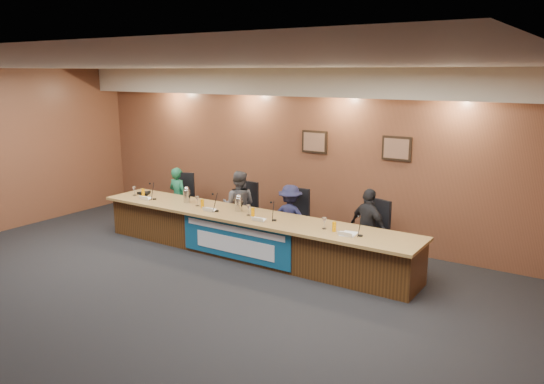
{
  "coord_description": "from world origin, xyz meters",
  "views": [
    {
      "loc": [
        5.15,
        -4.73,
        3.13
      ],
      "look_at": [
        0.26,
        2.73,
        1.1
      ],
      "focal_mm": 35.0,
      "sensor_mm": 36.0,
      "label": 1
    }
  ],
  "objects_px": {
    "banner": "(235,241)",
    "panelist_a": "(178,197)",
    "office_chair_a": "(182,203)",
    "panelist_c": "(290,218)",
    "office_chair_c": "(293,223)",
    "panelist_d": "(368,228)",
    "carafe_left": "(187,196)",
    "office_chair_b": "(242,213)",
    "dais_body": "(249,236)",
    "office_chair_d": "(370,236)",
    "speakerphone": "(145,193)",
    "panelist_b": "(239,205)",
    "carafe_mid": "(239,205)"
  },
  "relations": [
    {
      "from": "office_chair_c",
      "to": "panelist_d",
      "type": "bearing_deg",
      "value": -5.72
    },
    {
      "from": "office_chair_a",
      "to": "office_chair_d",
      "type": "relative_size",
      "value": 1.0
    },
    {
      "from": "panelist_c",
      "to": "office_chair_b",
      "type": "xyz_separation_m",
      "value": [
        -1.14,
        0.1,
        -0.12
      ]
    },
    {
      "from": "dais_body",
      "to": "panelist_a",
      "type": "distance_m",
      "value": 2.37
    },
    {
      "from": "panelist_c",
      "to": "office_chair_c",
      "type": "distance_m",
      "value": 0.15
    },
    {
      "from": "speakerphone",
      "to": "carafe_left",
      "type": "bearing_deg",
      "value": -1.57
    },
    {
      "from": "speakerphone",
      "to": "office_chair_d",
      "type": "bearing_deg",
      "value": 8.82
    },
    {
      "from": "carafe_mid",
      "to": "speakerphone",
      "type": "relative_size",
      "value": 0.72
    },
    {
      "from": "office_chair_c",
      "to": "speakerphone",
      "type": "relative_size",
      "value": 1.5
    },
    {
      "from": "office_chair_a",
      "to": "office_chair_c",
      "type": "distance_m",
      "value": 2.69
    },
    {
      "from": "office_chair_a",
      "to": "office_chair_b",
      "type": "bearing_deg",
      "value": -24.16
    },
    {
      "from": "panelist_c",
      "to": "office_chair_a",
      "type": "bearing_deg",
      "value": -13.39
    },
    {
      "from": "banner",
      "to": "panelist_a",
      "type": "xyz_separation_m",
      "value": [
        -2.26,
        1.07,
        0.24
      ]
    },
    {
      "from": "panelist_b",
      "to": "office_chair_d",
      "type": "height_order",
      "value": "panelist_b"
    },
    {
      "from": "office_chair_a",
      "to": "office_chair_b",
      "type": "xyz_separation_m",
      "value": [
        1.56,
        0.0,
        0.0
      ]
    },
    {
      "from": "banner",
      "to": "office_chair_b",
      "type": "height_order",
      "value": "banner"
    },
    {
      "from": "carafe_mid",
      "to": "office_chair_d",
      "type": "bearing_deg",
      "value": 17.91
    },
    {
      "from": "dais_body",
      "to": "panelist_b",
      "type": "xyz_separation_m",
      "value": [
        -0.71,
        0.65,
        0.31
      ]
    },
    {
      "from": "panelist_d",
      "to": "office_chair_d",
      "type": "xyz_separation_m",
      "value": [
        0.0,
        0.1,
        -0.17
      ]
    },
    {
      "from": "office_chair_c",
      "to": "speakerphone",
      "type": "bearing_deg",
      "value": -168.84
    },
    {
      "from": "office_chair_d",
      "to": "carafe_left",
      "type": "bearing_deg",
      "value": -149.97
    },
    {
      "from": "dais_body",
      "to": "banner",
      "type": "height_order",
      "value": "banner"
    },
    {
      "from": "panelist_b",
      "to": "speakerphone",
      "type": "height_order",
      "value": "panelist_b"
    },
    {
      "from": "panelist_d",
      "to": "office_chair_b",
      "type": "height_order",
      "value": "panelist_d"
    },
    {
      "from": "carafe_left",
      "to": "carafe_mid",
      "type": "height_order",
      "value": "carafe_left"
    },
    {
      "from": "dais_body",
      "to": "office_chair_d",
      "type": "distance_m",
      "value": 2.07
    },
    {
      "from": "banner",
      "to": "panelist_c",
      "type": "height_order",
      "value": "panelist_c"
    },
    {
      "from": "carafe_mid",
      "to": "office_chair_c",
      "type": "bearing_deg",
      "value": 45.65
    },
    {
      "from": "panelist_b",
      "to": "banner",
      "type": "bearing_deg",
      "value": 101.34
    },
    {
      "from": "office_chair_b",
      "to": "office_chair_c",
      "type": "xyz_separation_m",
      "value": [
        1.14,
        0.0,
        0.0
      ]
    },
    {
      "from": "office_chair_d",
      "to": "panelist_a",
      "type": "bearing_deg",
      "value": -160.87
    },
    {
      "from": "panelist_c",
      "to": "carafe_left",
      "type": "relative_size",
      "value": 5.08
    },
    {
      "from": "panelist_b",
      "to": "panelist_d",
      "type": "height_order",
      "value": "panelist_b"
    },
    {
      "from": "banner",
      "to": "carafe_left",
      "type": "relative_size",
      "value": 9.39
    },
    {
      "from": "dais_body",
      "to": "office_chair_c",
      "type": "distance_m",
      "value": 0.88
    },
    {
      "from": "panelist_a",
      "to": "office_chair_b",
      "type": "height_order",
      "value": "panelist_a"
    },
    {
      "from": "carafe_left",
      "to": "dais_body",
      "type": "bearing_deg",
      "value": -0.89
    },
    {
      "from": "panelist_c",
      "to": "office_chair_b",
      "type": "distance_m",
      "value": 1.15
    },
    {
      "from": "banner",
      "to": "panelist_b",
      "type": "relative_size",
      "value": 1.66
    },
    {
      "from": "panelist_a",
      "to": "carafe_left",
      "type": "relative_size",
      "value": 5.28
    },
    {
      "from": "office_chair_b",
      "to": "carafe_mid",
      "type": "bearing_deg",
      "value": -53.44
    },
    {
      "from": "panelist_a",
      "to": "office_chair_a",
      "type": "xyz_separation_m",
      "value": [
        0.0,
        0.1,
        -0.14
      ]
    },
    {
      "from": "carafe_left",
      "to": "speakerphone",
      "type": "xyz_separation_m",
      "value": [
        -1.15,
        0.03,
        -0.09
      ]
    },
    {
      "from": "dais_body",
      "to": "carafe_left",
      "type": "height_order",
      "value": "carafe_left"
    },
    {
      "from": "carafe_left",
      "to": "speakerphone",
      "type": "bearing_deg",
      "value": 178.43
    },
    {
      "from": "dais_body",
      "to": "panelist_b",
      "type": "distance_m",
      "value": 1.01
    },
    {
      "from": "panelist_a",
      "to": "panelist_c",
      "type": "xyz_separation_m",
      "value": [
        2.69,
        0.0,
        -0.02
      ]
    },
    {
      "from": "panelist_d",
      "to": "office_chair_d",
      "type": "height_order",
      "value": "panelist_d"
    },
    {
      "from": "dais_body",
      "to": "carafe_left",
      "type": "bearing_deg",
      "value": 179.11
    },
    {
      "from": "carafe_mid",
      "to": "panelist_d",
      "type": "bearing_deg",
      "value": 15.5
    }
  ]
}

